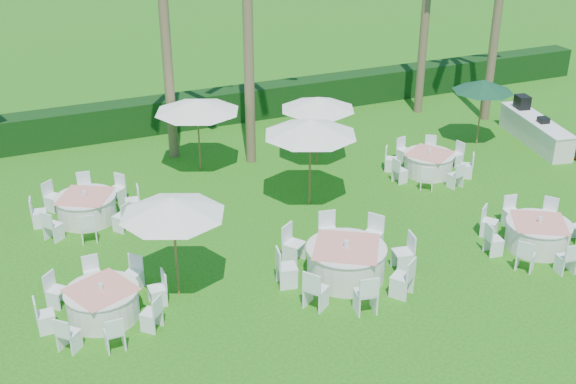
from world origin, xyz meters
The scene contains 14 objects.
ground centered at (0.00, 0.00, 0.00)m, with size 120.00×120.00×0.00m, color #1D5E10.
hedge centered at (0.00, 12.00, 0.60)m, with size 34.00×1.00×1.20m, color black.
banquet_table_a centered at (-5.72, 1.05, 0.38)m, with size 2.84×2.84×0.88m.
banquet_table_b centered at (-0.03, 0.39, 0.45)m, with size 3.41×3.41×1.02m.
banquet_table_c centered at (5.22, -0.28, 0.39)m, with size 2.93×2.93×0.89m.
banquet_table_d centered at (-5.31, 5.89, 0.39)m, with size 2.95×2.95×0.90m.
banquet_table_f centered at (5.21, 4.82, 0.37)m, with size 2.77×2.77×0.85m.
umbrella_a centered at (-3.95, 1.26, 2.31)m, with size 2.40×2.40×2.53m.
umbrella_b centered at (0.83, 4.35, 2.39)m, with size 2.71×2.71×2.61m.
umbrella_c centered at (-1.39, 7.97, 2.18)m, with size 2.71×2.71×2.39m.
umbrella_d centered at (2.27, 6.92, 2.10)m, with size 2.44×2.44×2.30m.
umbrella_green centered at (8.19, 6.31, 2.12)m, with size 2.10×2.10×2.32m.
buffet_table centered at (10.10, 5.62, 0.48)m, with size 1.55×3.94×1.37m.
palm_b centered at (-1.88, 9.41, 4.74)m, with size 4.40×4.15×8.57m.
Camera 1 is at (-7.16, -12.77, 9.52)m, focal length 45.00 mm.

